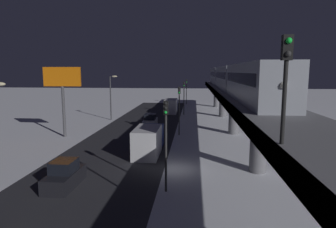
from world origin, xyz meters
name	(u,v)px	position (x,y,z in m)	size (l,w,h in m)	color
ground_plane	(174,169)	(0.00, 0.00, 0.00)	(240.00, 240.00, 0.00)	white
avenue_asphalt	(102,167)	(6.36, 0.00, 0.00)	(11.00, 106.37, 0.01)	#28282D
elevated_railway	(259,114)	(-6.94, 0.00, 4.91)	(5.00, 106.37, 5.68)	slate
subway_train	(229,77)	(-7.03, -21.68, 7.46)	(2.94, 55.47, 3.40)	#999EA8
rail_signal	(286,71)	(-4.93, 13.27, 8.41)	(0.36, 0.41, 4.00)	black
sedan_white	(150,121)	(4.96, -19.38, 0.80)	(1.80, 4.25, 1.97)	silver
sedan_black	(65,176)	(7.76, 4.47, 0.80)	(1.80, 4.09, 1.97)	black
box_truck	(171,106)	(2.96, -35.20, 1.35)	(2.40, 7.40, 2.80)	navy
delivery_van	(149,140)	(2.96, -4.98, 1.35)	(2.40, 7.40, 2.80)	navy
traffic_light_near	(166,133)	(0.26, 4.77, 4.20)	(0.32, 0.44, 6.40)	#2D2D2D
traffic_light_mid	(179,104)	(0.26, -13.66, 4.20)	(0.32, 0.44, 6.40)	#2D2D2D
traffic_light_far	(184,93)	(0.26, -32.10, 4.20)	(0.32, 0.44, 6.40)	#2D2D2D
traffic_light_distant	(186,88)	(0.26, -50.53, 4.20)	(0.32, 0.44, 6.40)	#2D2D2D
commercial_billboard	(62,84)	(14.91, -11.46, 6.83)	(4.80, 0.36, 8.90)	#4C4C51
street_lamp_far	(112,92)	(12.43, -25.00, 4.81)	(1.35, 0.44, 7.65)	#38383D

